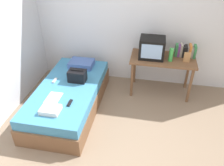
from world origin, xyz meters
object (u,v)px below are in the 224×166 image
(picture_frame, at_px, (187,57))
(bed, at_px, (69,97))
(pillow, at_px, (82,64))
(folded_towel, at_px, (50,110))
(tv, at_px, (152,48))
(remote_dark, at_px, (70,103))
(book_row, at_px, (186,51))
(magazine, at_px, (54,98))
(desk, at_px, (162,62))
(remote_silver, at_px, (55,80))
(handbag, at_px, (77,76))
(water_bottle, at_px, (171,55))

(picture_frame, bearing_deg, bed, -159.55)
(pillow, xyz_separation_m, folded_towel, (-0.04, -1.37, -0.02))
(tv, bearing_deg, remote_dark, -132.38)
(book_row, relative_size, magazine, 1.24)
(desk, height_order, magazine, desk)
(bed, distance_m, magazine, 0.44)
(magazine, height_order, remote_silver, remote_silver)
(remote_dark, bearing_deg, folded_towel, -132.47)
(handbag, bearing_deg, picture_frame, 16.30)
(desk, distance_m, pillow, 1.53)
(tv, relative_size, picture_frame, 2.45)
(pillow, bearing_deg, water_bottle, 0.13)
(handbag, relative_size, remote_dark, 1.92)
(water_bottle, xyz_separation_m, handbag, (-1.55, -0.52, -0.29))
(book_row, bearing_deg, pillow, -172.89)
(water_bottle, xyz_separation_m, folded_towel, (-1.68, -1.37, -0.36))
(desk, distance_m, remote_dark, 1.85)
(magazine, height_order, folded_towel, folded_towel)
(bed, height_order, folded_towel, folded_towel)
(picture_frame, relative_size, pillow, 0.40)
(book_row, distance_m, remote_silver, 2.39)
(tv, height_order, handbag, tv)
(folded_towel, bearing_deg, desk, 43.38)
(picture_frame, distance_m, pillow, 1.94)
(tv, distance_m, folded_towel, 2.04)
(pillow, bearing_deg, picture_frame, 0.61)
(desk, xyz_separation_m, picture_frame, (0.39, -0.09, 0.18))
(book_row, distance_m, folded_towel, 2.55)
(water_bottle, height_order, remote_dark, water_bottle)
(remote_silver, bearing_deg, bed, -20.67)
(book_row, relative_size, handbag, 1.20)
(water_bottle, xyz_separation_m, magazine, (-1.77, -1.06, -0.39))
(picture_frame, bearing_deg, desk, 167.73)
(pillow, bearing_deg, tv, 4.51)
(desk, relative_size, book_row, 3.22)
(pillow, bearing_deg, bed, -92.10)
(desk, xyz_separation_m, pillow, (-1.52, -0.11, -0.13))
(magazine, relative_size, folded_towel, 1.04)
(book_row, xyz_separation_m, pillow, (-1.91, -0.24, -0.33))
(desk, xyz_separation_m, tv, (-0.22, -0.00, 0.27))
(picture_frame, xyz_separation_m, magazine, (-2.04, -1.08, -0.36))
(water_bottle, height_order, magazine, water_bottle)
(water_bottle, relative_size, handbag, 0.79)
(bed, height_order, book_row, book_row)
(tv, bearing_deg, pillow, -175.49)
(remote_dark, bearing_deg, magazine, 164.57)
(desk, bearing_deg, remote_dark, -137.31)
(magazine, distance_m, remote_silver, 0.49)
(bed, height_order, water_bottle, water_bottle)
(tv, height_order, water_bottle, tv)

